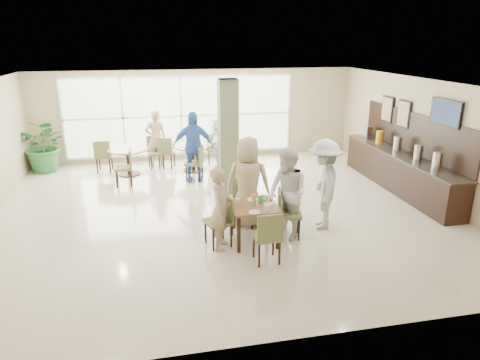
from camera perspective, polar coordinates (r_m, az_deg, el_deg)
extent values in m
plane|color=beige|center=(9.70, -2.59, -4.05)|extent=(10.00, 10.00, 0.00)
plane|color=white|center=(9.01, -2.86, 12.64)|extent=(10.00, 10.00, 0.00)
plane|color=tan|center=(13.63, -5.74, 8.59)|extent=(10.00, 0.00, 10.00)
plane|color=tan|center=(5.12, 5.33, -8.42)|extent=(10.00, 0.00, 10.00)
plane|color=tan|center=(11.16, 23.65, 4.95)|extent=(0.00, 9.00, 9.00)
plane|color=silver|center=(13.56, -7.85, 8.46)|extent=(7.00, 0.00, 7.00)
cube|color=#5C6949|center=(10.47, -1.59, 5.70)|extent=(0.45, 0.45, 2.80)
cube|color=brown|center=(7.97, 1.89, -3.54)|extent=(0.87, 0.87, 0.05)
cube|color=black|center=(7.72, -0.16, -7.32)|extent=(0.06, 0.06, 0.70)
cube|color=black|center=(7.89, 5.09, -6.83)|extent=(0.06, 0.06, 0.70)
cube|color=black|center=(8.38, -1.16, -5.19)|extent=(0.06, 0.06, 0.70)
cube|color=black|center=(8.53, 3.69, -4.79)|extent=(0.06, 0.06, 0.70)
cylinder|color=brown|center=(12.42, -14.77, 3.95)|extent=(1.14, 1.14, 0.04)
cylinder|color=black|center=(12.52, -14.63, 2.29)|extent=(0.10, 0.10, 0.71)
cylinder|color=black|center=(12.61, -14.51, 0.81)|extent=(0.60, 0.60, 0.03)
cylinder|color=brown|center=(12.45, -6.30, 4.49)|extent=(1.07, 1.07, 0.04)
cylinder|color=black|center=(12.55, -6.24, 2.83)|extent=(0.10, 0.10, 0.71)
cylinder|color=black|center=(12.64, -6.19, 1.34)|extent=(0.60, 0.60, 0.03)
cylinder|color=white|center=(8.22, 3.34, -2.30)|extent=(0.08, 0.08, 0.10)
cylinder|color=white|center=(8.01, -0.26, -2.84)|extent=(0.08, 0.08, 0.10)
cylinder|color=white|center=(7.73, 3.60, -3.70)|extent=(0.08, 0.08, 0.10)
cylinder|color=white|center=(7.64, 1.92, -4.28)|extent=(0.20, 0.20, 0.01)
cylinder|color=white|center=(8.22, 1.65, -2.60)|extent=(0.20, 0.20, 0.01)
cylinder|color=white|center=(8.00, 3.89, -3.23)|extent=(0.20, 0.20, 0.01)
cylinder|color=#99B27F|center=(7.94, 1.90, -2.97)|extent=(0.07, 0.07, 0.12)
sphere|color=orange|center=(7.91, 2.12, -2.21)|extent=(0.07, 0.07, 0.07)
sphere|color=orange|center=(7.92, 1.76, -2.17)|extent=(0.07, 0.07, 0.07)
sphere|color=orange|center=(7.87, 1.85, -2.30)|extent=(0.07, 0.07, 0.07)
cube|color=green|center=(8.06, 2.77, -2.54)|extent=(0.10, 0.06, 0.15)
cube|color=black|center=(11.62, 20.38, 0.96)|extent=(0.60, 4.60, 0.90)
cube|color=black|center=(11.49, 20.64, 3.20)|extent=(0.64, 4.70, 0.04)
cube|color=black|center=(11.53, 22.16, 5.79)|extent=(0.04, 4.60, 1.00)
cylinder|color=silver|center=(10.33, 24.79, 2.31)|extent=(0.20, 0.20, 0.40)
cylinder|color=silver|center=(10.88, 22.68, 3.34)|extent=(0.20, 0.20, 0.40)
cylinder|color=silver|center=(11.61, 20.25, 4.51)|extent=(0.20, 0.20, 0.40)
cylinder|color=orange|center=(12.36, 18.10, 5.44)|extent=(0.18, 0.18, 0.36)
cube|color=silver|center=(12.96, 16.60, 6.15)|extent=(0.18, 0.30, 0.36)
cube|color=black|center=(10.52, 25.74, 8.12)|extent=(0.06, 1.00, 0.58)
cube|color=#7F99CC|center=(10.50, 25.63, 8.12)|extent=(0.01, 0.92, 0.50)
cube|color=black|center=(11.86, 21.00, 8.22)|extent=(0.04, 0.55, 0.70)
cube|color=#9A5438|center=(11.85, 20.90, 8.22)|extent=(0.01, 0.47, 0.62)
cube|color=black|center=(12.53, 19.07, 8.92)|extent=(0.04, 0.55, 0.70)
cube|color=#9A5438|center=(12.52, 18.97, 8.92)|extent=(0.01, 0.47, 0.62)
imported|color=#2B6B31|center=(13.52, -24.61, 4.24)|extent=(1.81, 1.81, 1.56)
imported|color=tan|center=(7.75, -2.62, -3.84)|extent=(0.52, 0.65, 1.54)
imported|color=tan|center=(8.63, 1.07, -0.30)|extent=(1.02, 0.75, 1.87)
imported|color=white|center=(8.17, 6.29, -1.81)|extent=(0.90, 1.03, 1.79)
imported|color=#B2B2B5|center=(8.71, 11.09, -0.60)|extent=(1.01, 1.34, 1.84)
imported|color=#4067C2|center=(11.54, -6.31, 4.45)|extent=(1.12, 0.66, 1.88)
imported|color=white|center=(12.54, -2.93, 4.82)|extent=(1.02, 1.53, 1.52)
imported|color=tan|center=(12.97, -11.13, 5.40)|extent=(0.66, 0.46, 1.72)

